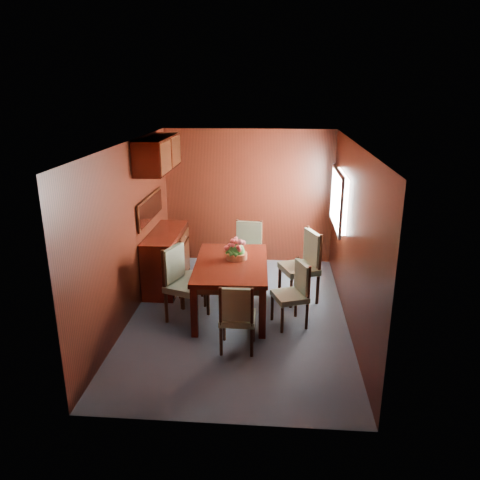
# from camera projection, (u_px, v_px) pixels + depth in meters

# --- Properties ---
(ground) EXTENTS (4.50, 4.50, 0.00)m
(ground) POSITION_uv_depth(u_px,v_px,m) (239.00, 315.00, 6.64)
(ground) COLOR #39414D
(ground) RESTS_ON ground
(room_shell) EXTENTS (3.06, 4.52, 2.41)m
(room_shell) POSITION_uv_depth(u_px,v_px,m) (233.00, 198.00, 6.45)
(room_shell) COLOR black
(room_shell) RESTS_ON ground
(sideboard) EXTENTS (0.48, 1.40, 0.90)m
(sideboard) POSITION_uv_depth(u_px,v_px,m) (167.00, 258.00, 7.54)
(sideboard) COLOR black
(sideboard) RESTS_ON ground
(dining_table) EXTENTS (1.07, 1.64, 0.75)m
(dining_table) POSITION_uv_depth(u_px,v_px,m) (231.00, 269.00, 6.57)
(dining_table) COLOR black
(dining_table) RESTS_ON ground
(chair_left_near) EXTENTS (0.62, 0.63, 1.05)m
(chair_left_near) POSITION_uv_depth(u_px,v_px,m) (182.00, 279.00, 6.40)
(chair_left_near) COLOR black
(chair_left_near) RESTS_ON ground
(chair_left_far) EXTENTS (0.49, 0.51, 0.87)m
(chair_left_far) POSITION_uv_depth(u_px,v_px,m) (187.00, 273.00, 6.87)
(chair_left_far) COLOR black
(chair_left_far) RESTS_ON ground
(chair_right_near) EXTENTS (0.53, 0.55, 0.90)m
(chair_right_near) POSITION_uv_depth(u_px,v_px,m) (295.00, 290.00, 6.25)
(chair_right_near) COLOR black
(chair_right_near) RESTS_ON ground
(chair_right_far) EXTENTS (0.65, 0.66, 1.08)m
(chair_right_far) POSITION_uv_depth(u_px,v_px,m) (304.00, 262.00, 6.97)
(chair_right_far) COLOR black
(chair_right_far) RESTS_ON ground
(chair_head) EXTENTS (0.43, 0.41, 0.90)m
(chair_head) POSITION_uv_depth(u_px,v_px,m) (237.00, 314.00, 5.59)
(chair_head) COLOR black
(chair_head) RESTS_ON ground
(chair_foot) EXTENTS (0.51, 0.49, 0.98)m
(chair_foot) POSITION_uv_depth(u_px,v_px,m) (248.00, 247.00, 7.77)
(chair_foot) COLOR black
(chair_foot) RESTS_ON ground
(flower_centerpiece) EXTENTS (0.32, 0.32, 0.32)m
(flower_centerpiece) POSITION_uv_depth(u_px,v_px,m) (237.00, 249.00, 6.62)
(flower_centerpiece) COLOR #AC5534
(flower_centerpiece) RESTS_ON dining_table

